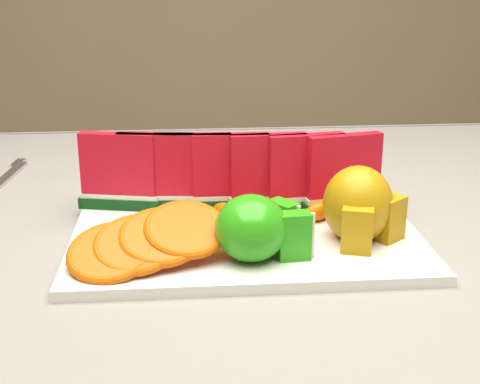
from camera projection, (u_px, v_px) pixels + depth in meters
name	position (u px, v px, depth m)	size (l,w,h in m)	color
table	(198.00, 306.00, 0.85)	(1.40, 0.90, 0.75)	#4F2D1E
tablecloth	(197.00, 262.00, 0.83)	(1.53, 1.03, 0.20)	slate
platter	(244.00, 231.00, 0.79)	(0.40, 0.30, 0.01)	silver
apple_cluster	(258.00, 228.00, 0.70)	(0.12, 0.10, 0.07)	#0C830A
pear_cluster	(360.00, 207.00, 0.75)	(0.10, 0.10, 0.09)	#AC831B
side_plate	(277.00, 150.00, 1.14)	(0.24, 0.24, 0.01)	silver
fork	(6.00, 178.00, 1.00)	(0.03, 0.20, 0.00)	silver
watermelon_row	(231.00, 174.00, 0.83)	(0.39, 0.07, 0.10)	#0B3F14
orange_fan_front	(149.00, 240.00, 0.70)	(0.18, 0.13, 0.05)	red
orange_fan_back	(227.00, 181.00, 0.89)	(0.28, 0.10, 0.04)	red
tangerine_segments	(268.00, 212.00, 0.80)	(0.24, 0.07, 0.02)	#E85515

